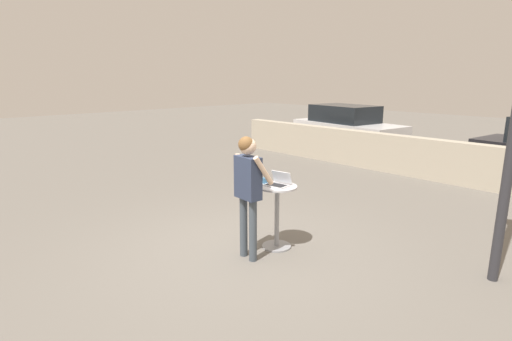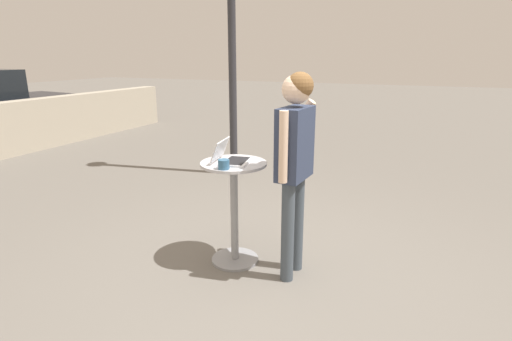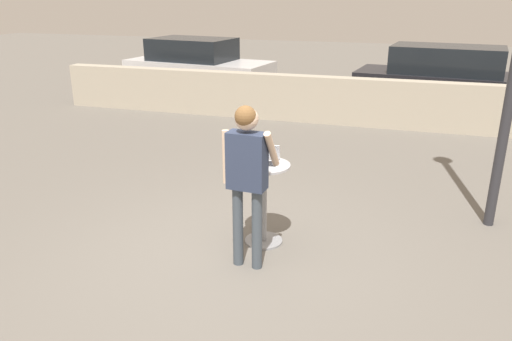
# 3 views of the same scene
# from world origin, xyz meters

# --- Properties ---
(ground_plane) EXTENTS (50.00, 50.00, 0.00)m
(ground_plane) POSITION_xyz_m (0.00, 0.00, 0.00)
(ground_plane) COLOR slate
(pavement_kerb) EXTENTS (13.09, 0.35, 1.02)m
(pavement_kerb) POSITION_xyz_m (0.00, 6.33, 0.51)
(pavement_kerb) COLOR #B2A893
(pavement_kerb) RESTS_ON ground_plane
(cafe_table) EXTENTS (0.59, 0.59, 0.96)m
(cafe_table) POSITION_xyz_m (0.21, 0.53, 0.58)
(cafe_table) COLOR gray
(cafe_table) RESTS_ON ground_plane
(laptop) EXTENTS (0.38, 0.35, 0.20)m
(laptop) POSITION_xyz_m (0.20, 0.55, 1.00)
(laptop) COLOR silver
(laptop) RESTS_ON cafe_table
(coffee_mug) EXTENTS (0.13, 0.10, 0.08)m
(coffee_mug) POSITION_xyz_m (-0.01, 0.50, 1.00)
(coffee_mug) COLOR #336084
(coffee_mug) RESTS_ON cafe_table
(standing_person) EXTENTS (0.55, 0.37, 1.75)m
(standing_person) POSITION_xyz_m (0.20, -0.04, 1.12)
(standing_person) COLOR #424C56
(standing_person) RESTS_ON ground_plane
(parked_car_near_street) EXTENTS (4.27, 2.24, 1.53)m
(parked_car_near_street) POSITION_xyz_m (-4.16, 8.63, 0.78)
(parked_car_near_street) COLOR silver
(parked_car_near_street) RESTS_ON ground_plane
(parked_car_further_down) EXTENTS (4.73, 2.18, 1.56)m
(parked_car_further_down) POSITION_xyz_m (2.58, 8.29, 0.79)
(parked_car_further_down) COLOR black
(parked_car_further_down) RESTS_ON ground_plane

